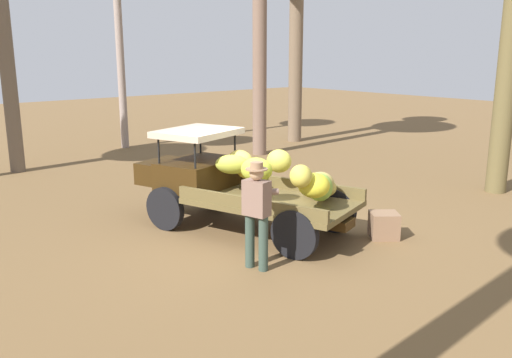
{
  "coord_description": "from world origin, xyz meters",
  "views": [
    {
      "loc": [
        -7.48,
        6.3,
        3.36
      ],
      "look_at": [
        -0.04,
        0.02,
        1.04
      ],
      "focal_mm": 37.86,
      "sensor_mm": 36.0,
      "label": 1
    }
  ],
  "objects": [
    {
      "name": "truck",
      "position": [
        0.4,
        0.14,
        0.92
      ],
      "size": [
        4.66,
        2.81,
        1.86
      ],
      "rotation": [
        0.0,
        0.0,
        0.31
      ],
      "color": "#35220C",
      "rests_on": "ground"
    },
    {
      "name": "ground_plane",
      "position": [
        0.0,
        0.0,
        0.0
      ],
      "size": [
        60.0,
        60.0,
        0.0
      ],
      "primitive_type": "plane",
      "color": "brown"
    },
    {
      "name": "wooden_crate",
      "position": [
        -1.8,
        -1.56,
        0.24
      ],
      "size": [
        0.66,
        0.67,
        0.48
      ],
      "primitive_type": "cube",
      "rotation": [
        0.0,
        0.0,
        2.46
      ],
      "color": "#8A674B",
      "rests_on": "ground"
    },
    {
      "name": "farmer",
      "position": [
        -1.39,
        1.15,
        0.98
      ],
      "size": [
        0.53,
        0.49,
        1.72
      ],
      "rotation": [
        0.0,
        0.0,
        -1.33
      ],
      "color": "#36483D",
      "rests_on": "ground"
    }
  ]
}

